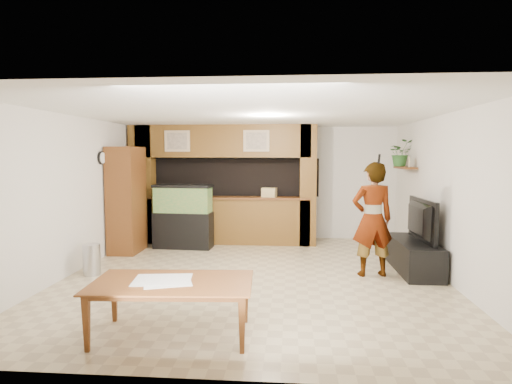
# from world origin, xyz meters

# --- Properties ---
(floor) EXTENTS (6.50, 6.50, 0.00)m
(floor) POSITION_xyz_m (0.00, 0.00, 0.00)
(floor) COLOR tan
(floor) RESTS_ON ground
(ceiling) EXTENTS (6.50, 6.50, 0.00)m
(ceiling) POSITION_xyz_m (0.00, 0.00, 2.60)
(ceiling) COLOR white
(ceiling) RESTS_ON wall_back
(wall_back) EXTENTS (6.00, 0.00, 6.00)m
(wall_back) POSITION_xyz_m (0.00, 3.25, 1.30)
(wall_back) COLOR silver
(wall_back) RESTS_ON floor
(wall_left) EXTENTS (0.00, 6.50, 6.50)m
(wall_left) POSITION_xyz_m (-3.00, 0.00, 1.30)
(wall_left) COLOR silver
(wall_left) RESTS_ON floor
(wall_right) EXTENTS (0.00, 6.50, 6.50)m
(wall_right) POSITION_xyz_m (3.00, 0.00, 1.30)
(wall_right) COLOR silver
(wall_right) RESTS_ON floor
(partition) EXTENTS (4.20, 0.99, 2.60)m
(partition) POSITION_xyz_m (-0.95, 2.64, 1.31)
(partition) COLOR brown
(partition) RESTS_ON floor
(wall_clock) EXTENTS (0.05, 0.25, 0.25)m
(wall_clock) POSITION_xyz_m (-2.97, 1.00, 1.90)
(wall_clock) COLOR black
(wall_clock) RESTS_ON wall_left
(wall_shelf) EXTENTS (0.25, 0.90, 0.04)m
(wall_shelf) POSITION_xyz_m (2.85, 1.95, 1.70)
(wall_shelf) COLOR brown
(wall_shelf) RESTS_ON wall_right
(pantry_cabinet) EXTENTS (0.53, 0.86, 2.11)m
(pantry_cabinet) POSITION_xyz_m (-2.70, 1.50, 1.06)
(pantry_cabinet) COLOR brown
(pantry_cabinet) RESTS_ON floor
(trash_can) EXTENTS (0.28, 0.28, 0.51)m
(trash_can) POSITION_xyz_m (-2.65, -0.18, 0.26)
(trash_can) COLOR #B2B2B7
(trash_can) RESTS_ON floor
(aquarium) EXTENTS (1.21, 0.45, 1.34)m
(aquarium) POSITION_xyz_m (-1.67, 1.95, 0.65)
(aquarium) COLOR black
(aquarium) RESTS_ON floor
(tv_stand) EXTENTS (0.58, 1.57, 0.52)m
(tv_stand) POSITION_xyz_m (2.65, 0.46, 0.26)
(tv_stand) COLOR black
(tv_stand) RESTS_ON floor
(television) EXTENTS (0.21, 1.23, 0.71)m
(television) POSITION_xyz_m (2.65, 0.46, 0.88)
(television) COLOR black
(television) RESTS_ON tv_stand
(photo_frame) EXTENTS (0.07, 0.16, 0.21)m
(photo_frame) POSITION_xyz_m (2.85, 1.68, 1.83)
(photo_frame) COLOR tan
(photo_frame) RESTS_ON wall_shelf
(potted_plant) EXTENTS (0.54, 0.48, 0.55)m
(potted_plant) POSITION_xyz_m (2.82, 2.20, 1.99)
(potted_plant) COLOR #285A24
(potted_plant) RESTS_ON wall_shelf
(person) EXTENTS (0.74, 0.55, 1.84)m
(person) POSITION_xyz_m (1.89, 0.16, 0.92)
(person) COLOR #927150
(person) RESTS_ON floor
(microphone) EXTENTS (0.04, 0.10, 0.16)m
(microphone) POSITION_xyz_m (1.94, -0.00, 1.89)
(microphone) COLOR black
(microphone) RESTS_ON person
(dining_table) EXTENTS (1.77, 1.06, 0.60)m
(dining_table) POSITION_xyz_m (-0.68, -2.42, 0.30)
(dining_table) COLOR brown
(dining_table) RESTS_ON floor
(newspaper_a) EXTENTS (0.66, 0.52, 0.01)m
(newspaper_a) POSITION_xyz_m (-0.80, -2.35, 0.61)
(newspaper_a) COLOR silver
(newspaper_a) RESTS_ON dining_table
(newspaper_b) EXTENTS (0.58, 0.50, 0.01)m
(newspaper_b) POSITION_xyz_m (-0.72, -2.44, 0.61)
(newspaper_b) COLOR silver
(newspaper_b) RESTS_ON dining_table
(counter_box) EXTENTS (0.34, 0.27, 0.20)m
(counter_box) POSITION_xyz_m (0.11, 2.45, 1.14)
(counter_box) COLOR tan
(counter_box) RESTS_ON partition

